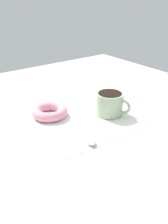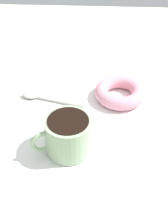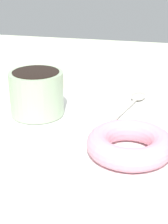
{
  "view_description": "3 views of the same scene",
  "coord_description": "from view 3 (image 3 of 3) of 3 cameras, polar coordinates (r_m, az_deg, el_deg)",
  "views": [
    {
      "loc": [
        54.86,
        -40.22,
        36.13
      ],
      "look_at": [
        0.28,
        0.27,
        2.3
      ],
      "focal_mm": 40.0,
      "sensor_mm": 36.0,
      "label": 1
    },
    {
      "loc": [
        -2.16,
        47.8,
        43.06
      ],
      "look_at": [
        0.28,
        0.27,
        2.3
      ],
      "focal_mm": 50.0,
      "sensor_mm": 36.0,
      "label": 2
    },
    {
      "loc": [
        -49.59,
        -11.27,
        24.31
      ],
      "look_at": [
        0.28,
        0.27,
        2.3
      ],
      "focal_mm": 60.0,
      "sensor_mm": 36.0,
      "label": 3
    }
  ],
  "objects": [
    {
      "name": "ground_plane",
      "position": [
        0.57,
        0.21,
        -3.19
      ],
      "size": [
        120.0,
        120.0,
        2.0
      ],
      "primitive_type": "cube",
      "color": "beige"
    },
    {
      "name": "donut",
      "position": [
        0.48,
        6.98,
        -4.85
      ],
      "size": [
        11.12,
        11.12,
        2.93
      ],
      "primitive_type": "torus",
      "color": "pink",
      "rests_on": "napkin"
    },
    {
      "name": "napkin",
      "position": [
        0.57,
        -0.0,
        -2.0
      ],
      "size": [
        31.14,
        31.14,
        0.3
      ],
      "primitive_type": "cube",
      "rotation": [
        0.0,
        0.0,
        -0.04
      ],
      "color": "white",
      "rests_on": "ground_plane"
    },
    {
      "name": "spoon",
      "position": [
        0.65,
        7.62,
        1.73
      ],
      "size": [
        14.22,
        5.01,
        0.9
      ],
      "color": "#B7B2A8",
      "rests_on": "napkin"
    },
    {
      "name": "coffee_cup",
      "position": [
        0.6,
        -7.23,
        3.08
      ],
      "size": [
        10.87,
        8.49,
        7.0
      ],
      "color": "#9EB793",
      "rests_on": "napkin"
    }
  ]
}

